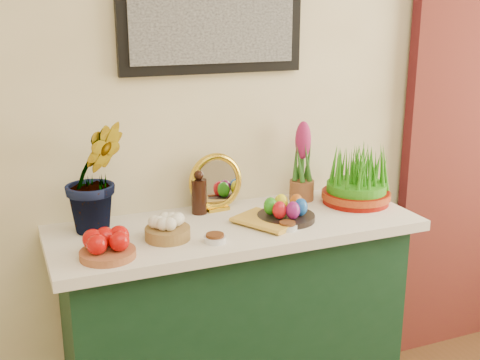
# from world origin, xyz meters

# --- Properties ---
(sideboard) EXTENTS (1.30, 0.45, 0.85)m
(sideboard) POSITION_xyz_m (-0.13, 2.00, 0.42)
(sideboard) COLOR #12311D
(sideboard) RESTS_ON ground
(tablecloth) EXTENTS (1.40, 0.55, 0.04)m
(tablecloth) POSITION_xyz_m (-0.13, 2.00, 0.87)
(tablecloth) COLOR silver
(tablecloth) RESTS_ON sideboard
(hyacinth_green) EXTENTS (0.30, 0.26, 0.54)m
(hyacinth_green) POSITION_xyz_m (-0.62, 2.11, 1.16)
(hyacinth_green) COLOR #2D6720
(hyacinth_green) RESTS_ON tablecloth
(apple_bowl) EXTENTS (0.21, 0.21, 0.09)m
(apple_bowl) POSITION_xyz_m (-0.64, 1.85, 0.93)
(apple_bowl) COLOR #96512E
(apple_bowl) RESTS_ON tablecloth
(garlic_basket) EXTENTS (0.19, 0.19, 0.09)m
(garlic_basket) POSITION_xyz_m (-0.41, 1.93, 0.93)
(garlic_basket) COLOR olive
(garlic_basket) RESTS_ON tablecloth
(vinegar_cruet) EXTENTS (0.06, 0.06, 0.18)m
(vinegar_cruet) POSITION_xyz_m (-0.22, 2.15, 0.97)
(vinegar_cruet) COLOR black
(vinegar_cruet) RESTS_ON tablecloth
(mirror) EXTENTS (0.24, 0.08, 0.23)m
(mirror) POSITION_xyz_m (-0.14, 2.17, 1.00)
(mirror) COLOR gold
(mirror) RESTS_ON tablecloth
(book) EXTENTS (0.25, 0.27, 0.03)m
(book) POSITION_xyz_m (-0.10, 1.90, 0.91)
(book) COLOR gold
(book) RESTS_ON tablecloth
(spice_dish_left) EXTENTS (0.08, 0.08, 0.03)m
(spice_dish_left) POSITION_xyz_m (-0.27, 1.84, 0.90)
(spice_dish_left) COLOR silver
(spice_dish_left) RESTS_ON tablecloth
(spice_dish_right) EXTENTS (0.07, 0.07, 0.03)m
(spice_dish_right) POSITION_xyz_m (0.02, 1.86, 0.90)
(spice_dish_right) COLOR silver
(spice_dish_right) RESTS_ON tablecloth
(egg_plate) EXTENTS (0.28, 0.28, 0.09)m
(egg_plate) POSITION_xyz_m (0.06, 1.95, 0.92)
(egg_plate) COLOR black
(egg_plate) RESTS_ON tablecloth
(hyacinth_pink) EXTENTS (0.10, 0.10, 0.34)m
(hyacinth_pink) POSITION_xyz_m (0.24, 2.15, 1.04)
(hyacinth_pink) COLOR brown
(hyacinth_pink) RESTS_ON tablecloth
(wheatgrass_sabzeh) EXTENTS (0.29, 0.29, 0.23)m
(wheatgrass_sabzeh) POSITION_xyz_m (0.43, 2.03, 0.99)
(wheatgrass_sabzeh) COLOR #820B03
(wheatgrass_sabzeh) RESTS_ON tablecloth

